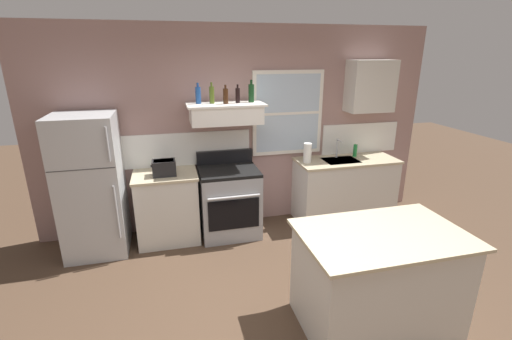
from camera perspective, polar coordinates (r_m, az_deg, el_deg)
ground_plane at (r=3.53m, az=6.09°, el=-23.51°), size 16.00×16.00×0.00m
back_wall at (r=4.88m, az=-2.05°, el=6.61°), size 5.40×0.11×2.70m
refrigerator at (r=4.63m, az=-24.92°, el=-2.32°), size 0.70×0.72×1.69m
counter_left_of_stove at (r=4.74m, az=-14.01°, el=-5.73°), size 0.79×0.63×0.91m
toaster at (r=4.48m, az=-14.52°, el=0.38°), size 0.30×0.20×0.19m
stove_range at (r=4.76m, az=-4.32°, el=-5.00°), size 0.76×0.69×1.09m
range_hood_shelf at (r=4.52m, az=-4.89°, el=9.10°), size 0.96×0.52×0.24m
bottle_blue_liqueur at (r=4.50m, az=-9.27°, el=11.80°), size 0.07×0.07×0.25m
bottle_olive_oil_square at (r=4.49m, az=-7.11°, el=11.91°), size 0.06×0.06×0.26m
bottle_brown_stout at (r=4.45m, az=-4.90°, el=11.78°), size 0.06×0.06×0.23m
bottle_balsamic_dark at (r=4.51m, az=-2.96°, el=11.90°), size 0.06×0.06×0.23m
bottle_dark_green_wine at (r=4.58m, az=-0.77°, el=12.29°), size 0.07×0.07×0.28m
counter_right_with_sink at (r=5.32m, az=13.95°, el=-2.99°), size 1.43×0.63×0.91m
sink_faucet at (r=5.17m, az=13.01°, el=3.77°), size 0.03×0.17×0.28m
paper_towel_roll at (r=4.89m, az=8.26°, el=2.73°), size 0.11×0.11×0.27m
dish_soap_bottle at (r=5.32m, az=15.62°, el=3.04°), size 0.06×0.06×0.18m
kitchen_island at (r=3.44m, az=18.92°, el=-16.18°), size 1.40×0.90×0.91m
upper_cabinet_right at (r=5.29m, az=17.90°, el=12.68°), size 0.64×0.32×0.70m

